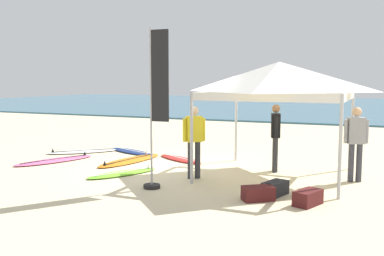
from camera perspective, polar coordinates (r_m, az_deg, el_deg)
ground_plane at (r=11.42m, az=-0.70°, el=-5.41°), size 80.00×80.00×0.00m
sea at (r=41.63m, az=17.53°, el=2.82°), size 80.00×36.00×0.10m
canopy_tent at (r=10.58m, az=11.34°, el=6.57°), size 3.27×3.27×2.75m
surfboard_lime at (r=10.91m, az=-9.04°, el=-5.85°), size 1.31×1.95×0.19m
surfboard_navy at (r=14.17m, az=-7.96°, el=-3.05°), size 2.05×1.28×0.19m
surfboard_pink at (r=13.09m, az=-17.51°, el=-4.05°), size 1.46×2.46×0.19m
surfboard_red at (r=12.69m, az=-1.53°, el=-4.07°), size 1.87×1.34×0.19m
surfboard_white at (r=14.46m, az=-14.14°, el=-2.99°), size 2.03×2.03×0.19m
surfboard_orange at (r=12.60m, az=-8.12°, el=-4.21°), size 1.04×2.60×0.19m
person_black at (r=11.16m, az=10.89°, el=-0.65°), size 0.31×0.53×1.71m
person_yellow at (r=10.19m, az=0.27°, el=-1.19°), size 0.44×0.40×1.71m
person_grey at (r=10.53m, az=20.69°, el=-1.35°), size 0.52×0.33×1.71m
banner_flag at (r=9.18m, az=-4.76°, el=1.64°), size 0.60×0.36×3.40m
gear_bag_near_tent at (r=9.01m, az=10.84°, el=-7.78°), size 0.47×0.67×0.28m
gear_bag_by_pole at (r=8.45m, az=14.95°, el=-8.82°), size 0.51×0.67×0.28m
gear_bag_on_sand at (r=8.57m, az=8.65°, el=-8.47°), size 0.67×0.62×0.28m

